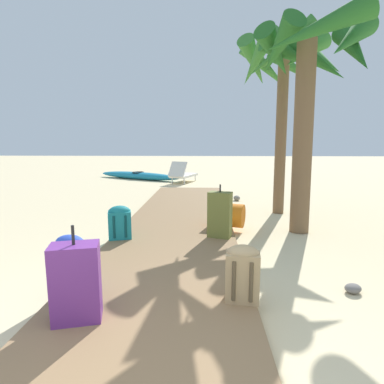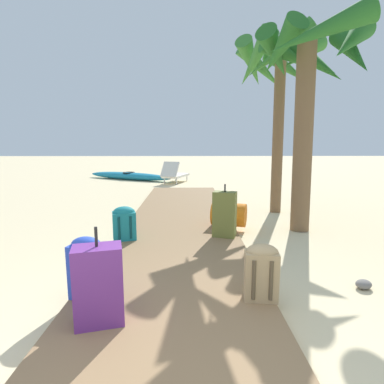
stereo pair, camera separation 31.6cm
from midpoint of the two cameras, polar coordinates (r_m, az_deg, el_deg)
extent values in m
plane|color=beige|center=(4.90, -4.35, -8.76)|extent=(60.00, 60.00, 0.00)
cube|color=olive|center=(5.69, -3.81, -5.77)|extent=(1.89, 8.43, 0.08)
cube|color=#197A7F|center=(4.72, -14.32, -6.07)|extent=(0.38, 0.32, 0.41)
ellipsoid|color=#197A7F|center=(4.67, -14.42, -3.62)|extent=(0.36, 0.31, 0.16)
cylinder|color=#0C3D3F|center=(4.60, -15.30, -6.50)|extent=(0.04, 0.04, 0.33)
cylinder|color=#0C3D3F|center=(4.61, -13.24, -6.41)|extent=(0.04, 0.04, 0.33)
cube|color=#6B2D84|center=(2.67, -20.31, -15.93)|extent=(0.42, 0.32, 0.63)
cylinder|color=black|center=(2.53, -20.81, -7.79)|extent=(0.02, 0.02, 0.16)
cylinder|color=orange|center=(5.32, 5.16, -4.18)|extent=(0.67, 0.55, 0.40)
torus|color=black|center=(5.27, 5.20, -1.74)|extent=(0.16, 0.07, 0.16)
cube|color=tan|center=(2.94, 9.59, -15.04)|extent=(0.32, 0.23, 0.45)
ellipsoid|color=tan|center=(2.86, 9.71, -10.91)|extent=(0.30, 0.22, 0.15)
cylinder|color=brown|center=(2.85, 8.15, -15.84)|extent=(0.04, 0.04, 0.36)
cylinder|color=brown|center=(2.86, 11.26, -15.84)|extent=(0.04, 0.04, 0.36)
cube|color=olive|center=(4.68, 4.12, -4.16)|extent=(0.39, 0.30, 0.69)
cylinder|color=black|center=(4.61, 4.18, 0.74)|extent=(0.02, 0.02, 0.12)
cube|color=#2847B7|center=(3.13, -21.59, -13.49)|extent=(0.34, 0.26, 0.50)
ellipsoid|color=#2847B7|center=(3.05, -21.87, -9.12)|extent=(0.32, 0.25, 0.15)
cylinder|color=navy|center=(3.10, -23.85, -13.88)|extent=(0.04, 0.04, 0.40)
cylinder|color=navy|center=(3.02, -21.45, -14.38)|extent=(0.04, 0.04, 0.40)
cylinder|color=brown|center=(5.50, 18.33, 9.31)|extent=(0.31, 0.43, 3.13)
cone|color=#236023|center=(5.89, 26.10, 22.29)|extent=(0.44, 1.35, 1.12)
cone|color=#236023|center=(6.27, 20.04, 21.80)|extent=(1.23, 0.89, 1.02)
cone|color=#236023|center=(6.14, 16.04, 23.09)|extent=(1.18, 0.65, 0.71)
cone|color=#236023|center=(5.87, 13.70, 23.39)|extent=(0.95, 1.10, 0.83)
cone|color=#236023|center=(5.43, 14.34, 24.41)|extent=(0.63, 1.10, 0.84)
cone|color=#236023|center=(5.03, 20.77, 26.10)|extent=(1.50, 0.58, 0.83)
cone|color=#236023|center=(5.46, 25.77, 23.86)|extent=(1.15, 1.18, 0.94)
cylinder|color=brown|center=(6.83, 14.35, 10.22)|extent=(0.23, 0.31, 3.33)
cone|color=#387A33|center=(7.38, 20.85, 21.67)|extent=(0.61, 1.58, 1.08)
cone|color=#387A33|center=(7.56, 16.02, 21.22)|extent=(1.14, 0.86, 0.98)
cone|color=#387A33|center=(7.59, 11.69, 21.40)|extent=(1.36, 0.78, 1.11)
cone|color=#387A33|center=(7.22, 9.67, 22.28)|extent=(0.94, 1.26, 0.98)
cone|color=#387A33|center=(6.68, 10.14, 23.02)|extent=(0.77, 1.25, 1.08)
cone|color=#387A33|center=(6.36, 14.42, 23.84)|extent=(1.38, 0.78, 1.08)
cone|color=#387A33|center=(6.67, 18.41, 23.08)|extent=(1.13, 0.86, 0.87)
cube|color=white|center=(11.72, -3.75, 3.05)|extent=(1.02, 1.52, 0.08)
cube|color=white|center=(11.15, -4.92, 4.17)|extent=(0.71, 0.61, 0.55)
cylinder|color=silver|center=(12.34, -3.79, 2.66)|extent=(0.04, 0.04, 0.22)
cylinder|color=silver|center=(12.17, -1.70, 2.58)|extent=(0.04, 0.04, 0.22)
cylinder|color=silver|center=(11.32, -5.93, 2.04)|extent=(0.04, 0.04, 0.22)
cylinder|color=silver|center=(11.13, -3.68, 1.95)|extent=(0.04, 0.04, 0.22)
ellipsoid|color=teal|center=(12.89, -12.28, 2.92)|extent=(3.84, 2.38, 0.30)
torus|color=black|center=(12.87, -12.30, 3.51)|extent=(0.66, 0.66, 0.05)
ellipsoid|color=slate|center=(3.71, 27.02, -15.01)|extent=(0.22, 0.21, 0.09)
ellipsoid|color=gray|center=(8.16, 6.38, -1.04)|extent=(0.19, 0.23, 0.13)
camera|label=1|loc=(0.16, 88.49, 0.24)|focal=28.80mm
camera|label=2|loc=(0.16, -91.51, -0.24)|focal=28.80mm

